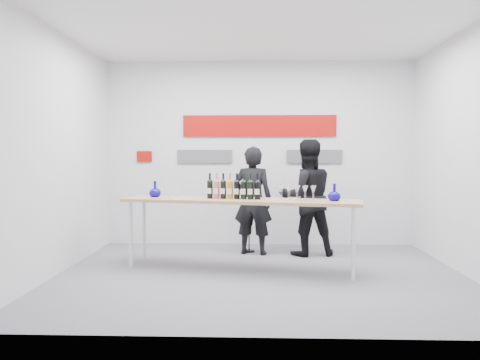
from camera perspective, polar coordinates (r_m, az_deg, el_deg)
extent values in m
plane|color=slate|center=(5.88, 2.49, -11.44)|extent=(5.00, 5.00, 0.00)
cube|color=silver|center=(7.69, 2.37, 3.25)|extent=(5.00, 0.04, 3.00)
cube|color=#A90C07|center=(7.68, 2.38, 6.61)|extent=(2.50, 0.02, 0.35)
cube|color=#59595E|center=(7.71, -4.34, 2.87)|extent=(0.90, 0.02, 0.22)
cube|color=#59595E|center=(7.72, 9.07, 2.84)|extent=(0.90, 0.02, 0.22)
cube|color=#A90C07|center=(7.88, -11.59, 2.82)|extent=(0.25, 0.02, 0.18)
cube|color=tan|center=(5.96, -0.03, -2.54)|extent=(3.09, 1.18, 0.04)
cylinder|color=silver|center=(6.31, -13.17, -6.49)|extent=(0.05, 0.05, 0.87)
cylinder|color=silver|center=(5.67, 13.68, -7.56)|extent=(0.05, 0.05, 0.87)
cylinder|color=silver|center=(6.67, -11.63, -5.96)|extent=(0.05, 0.05, 0.87)
cylinder|color=silver|center=(6.07, 13.64, -6.86)|extent=(0.05, 0.05, 0.87)
imported|color=black|center=(6.94, 1.58, -2.51)|extent=(0.65, 0.50, 1.60)
imported|color=black|center=(6.94, 8.13, -2.12)|extent=(0.93, 0.79, 1.70)
cylinder|color=black|center=(7.22, 1.11, -8.64)|extent=(0.17, 0.17, 0.02)
cylinder|color=black|center=(7.11, 1.12, -3.00)|extent=(0.02, 0.02, 1.45)
sphere|color=black|center=(7.04, 1.12, 3.00)|extent=(0.05, 0.05, 0.05)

